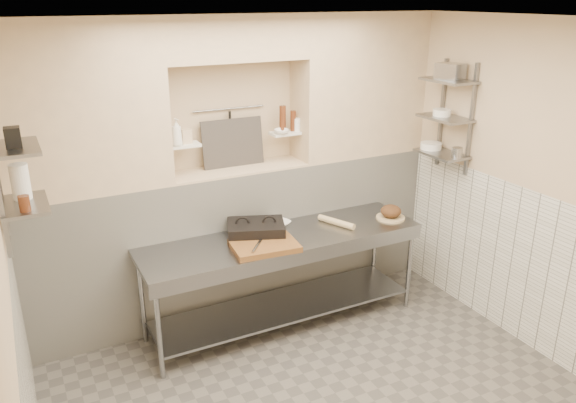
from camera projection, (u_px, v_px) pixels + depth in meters
ceiling at (343, 12)px, 3.29m from camera, size 4.00×3.90×0.10m
wall_right at (546, 192)px, 4.66m from camera, size 0.10×3.90×2.80m
wall_back at (228, 163)px, 5.46m from camera, size 4.00×0.10×2.80m
backwall_lower at (240, 238)px, 5.49m from camera, size 4.00×0.40×1.40m
alcove_sill at (238, 169)px, 5.25m from camera, size 1.30×0.40×0.02m
backwall_pillar_left at (80, 108)px, 4.45m from camera, size 1.35×0.40×1.40m
backwall_pillar_right at (359, 85)px, 5.57m from camera, size 1.35×0.40×1.40m
backwall_header at (233, 37)px, 4.84m from camera, size 1.30×0.40×0.40m
wainscot_right at (528, 269)px, 4.88m from camera, size 0.02×3.90×1.40m
alcove_shelf_left at (184, 145)px, 4.93m from camera, size 0.28×0.16×0.02m
alcove_shelf_right at (285, 133)px, 5.36m from camera, size 0.28×0.16×0.02m
utensil_rail at (229, 109)px, 5.20m from camera, size 0.70×0.02×0.02m
hanging_steel at (230, 127)px, 5.25m from camera, size 0.02×0.02×0.30m
splash_panel at (233, 143)px, 5.25m from camera, size 0.60×0.08×0.45m
wall_shelf_left_lower at (24, 205)px, 3.81m from camera, size 0.30×0.50×0.02m
wall_shelf_left_upper at (15, 148)px, 3.68m from camera, size 0.30×0.50×0.03m
shelf_rail_right_a at (442, 113)px, 5.52m from camera, size 0.03×0.03×1.05m
shelf_rail_right_b at (471, 121)px, 5.18m from camera, size 0.03×0.03×1.05m
wall_shelf_right_lower at (442, 154)px, 5.42m from camera, size 0.30×0.50×0.02m
wall_shelf_right_mid at (445, 118)px, 5.29m from camera, size 0.30×0.50×0.02m
wall_shelf_right_upper at (449, 81)px, 5.17m from camera, size 0.30×0.50×0.03m
prep_table at (283, 263)px, 5.12m from camera, size 2.60×0.70×0.90m
panini_press at (256, 230)px, 5.01m from camera, size 0.60×0.52×0.14m
cutting_board at (265, 246)px, 4.80m from camera, size 0.59×0.44×0.05m
knife_blade at (273, 237)px, 4.91m from camera, size 0.24×0.05×0.01m
tongs at (257, 246)px, 4.72m from camera, size 0.19×0.21×0.02m
mixing_bowl at (279, 224)px, 5.27m from camera, size 0.26×0.26×0.05m
rolling_pin at (336, 222)px, 5.29m from camera, size 0.21×0.38×0.06m
bread_board at (390, 218)px, 5.45m from camera, size 0.28×0.28×0.02m
bread_loaf at (391, 211)px, 5.43m from camera, size 0.20×0.20×0.12m
bottle_soap at (177, 132)px, 4.82m from camera, size 0.11×0.11×0.24m
jar_alcove at (186, 136)px, 4.93m from camera, size 0.09×0.09×0.13m
bowl_alcove at (282, 131)px, 5.28m from camera, size 0.17×0.17×0.04m
condiment_a at (293, 121)px, 5.36m from camera, size 0.05×0.05×0.20m
condiment_b at (283, 119)px, 5.32m from camera, size 0.06×0.06×0.25m
condiment_c at (297, 125)px, 5.38m from camera, size 0.07×0.07×0.12m
jug_left at (20, 182)px, 3.85m from camera, size 0.12×0.12×0.25m
jar_left at (24, 204)px, 3.65m from camera, size 0.07×0.07×0.11m
box_left_upper at (13, 138)px, 3.61m from camera, size 0.10×0.10×0.14m
bowl_right at (431, 146)px, 5.53m from camera, size 0.21×0.21×0.06m
canister_right at (457, 153)px, 5.22m from camera, size 0.10×0.10×0.10m
bowl_right_mid at (442, 113)px, 5.32m from camera, size 0.17×0.17×0.06m
basket_right at (450, 71)px, 5.14m from camera, size 0.24×0.27×0.15m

